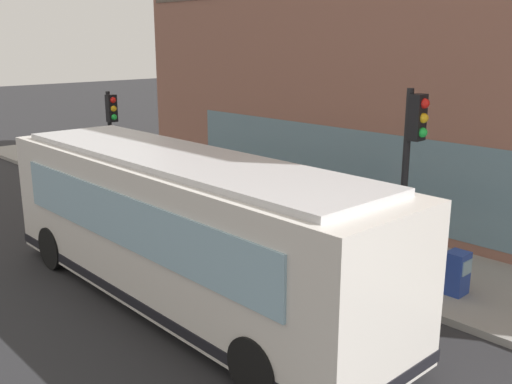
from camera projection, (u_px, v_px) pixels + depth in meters
ground at (199, 296)px, 12.23m from camera, size 120.00×120.00×0.00m
sidewalk_curb at (332, 244)px, 15.13m from camera, size 3.55×40.00×0.15m
building_corner at (452, 11)px, 17.12m from camera, size 6.99×20.62×12.08m
city_bus_nearside at (182, 230)px, 11.60m from camera, size 2.72×10.08×3.07m
traffic_light_near_corner at (412, 153)px, 11.54m from camera, size 0.32×0.49×4.15m
traffic_light_down_block at (111, 123)px, 19.54m from camera, size 0.32×0.49×3.40m
pedestrian_near_building_entrance at (220, 178)px, 18.16m from camera, size 0.32×0.32×1.54m
pedestrian_by_light_pole at (310, 204)px, 15.16m from camera, size 0.32×0.32×1.60m
newspaper_vending_box at (457, 273)px, 11.91m from camera, size 0.44×0.42×0.90m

